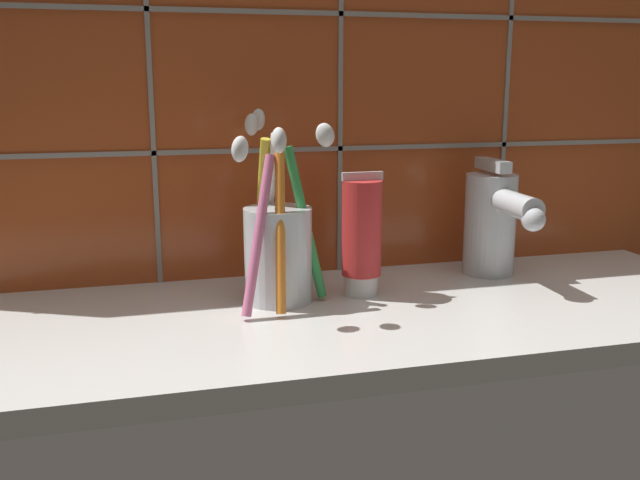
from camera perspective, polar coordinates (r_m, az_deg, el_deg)
sink_counter at (r=66.90cm, az=3.29°, el=-6.27°), size 78.28×28.54×2.00cm
tile_wall_backsplash at (r=77.24cm, az=0.04°, el=10.99°), size 88.28×1.72×40.87cm
toothbrush_cup at (r=67.28cm, az=-3.44°, el=-0.37°), size 10.97×14.36×18.19cm
toothpaste_tube at (r=69.29cm, az=3.35°, el=0.37°), size 4.07×3.88×12.15cm
sink_faucet at (r=78.42cm, az=13.73°, el=1.56°), size 5.53×13.15×12.49cm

